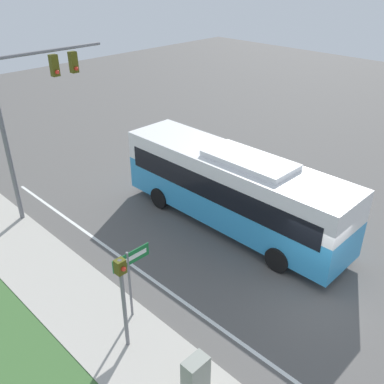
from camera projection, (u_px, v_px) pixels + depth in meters
The scene contains 7 objects.
ground_plane at pixel (310, 291), 15.37m from camera, with size 80.00×80.00×0.00m, color #565451.
lane_divider_near at pixel (248, 348), 13.12m from camera, with size 0.14×30.00×0.01m.
bus at pixel (232, 186), 18.28m from camera, with size 2.74×10.83×3.54m.
signal_gantry at pixel (32, 103), 17.96m from camera, with size 5.15×0.41×7.38m.
pedestrian_signal at pixel (123, 291), 12.09m from camera, with size 0.28×0.34×3.33m.
street_sign at pixel (131, 271), 13.37m from camera, with size 1.39×0.08×2.67m.
utility_cabinet at pixel (196, 377), 11.31m from camera, with size 0.70×0.45×1.29m.
Camera 1 is at (-11.34, -5.27, 10.51)m, focal length 40.00 mm.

